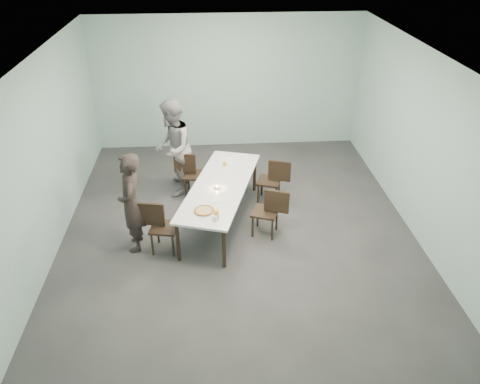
{
  "coord_description": "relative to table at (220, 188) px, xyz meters",
  "views": [
    {
      "loc": [
        -0.46,
        -6.78,
        4.73
      ],
      "look_at": [
        0.0,
        -0.48,
        1.0
      ],
      "focal_mm": 35.0,
      "sensor_mm": 36.0,
      "label": 1
    }
  ],
  "objects": [
    {
      "name": "amber_tumbler",
      "position": [
        0.11,
        0.71,
        0.1
      ],
      "size": [
        0.07,
        0.07,
        0.08
      ],
      "primitive_type": "cylinder",
      "color": "gold",
      "rests_on": "table"
    },
    {
      "name": "chair_far_left",
      "position": [
        -0.53,
        0.99,
        -0.19
      ],
      "size": [
        0.64,
        0.47,
        0.87
      ],
      "rotation": [
        0.0,
        0.0,
        -0.13
      ],
      "color": "black",
      "rests_on": "ground"
    },
    {
      "name": "chair_near_right",
      "position": [
        0.81,
        -0.44,
        -0.19
      ],
      "size": [
        0.65,
        0.54,
        0.87
      ],
      "rotation": [
        0.0,
        0.0,
        2.78
      ],
      "color": "black",
      "rests_on": "ground"
    },
    {
      "name": "water_tumbler",
      "position": [
        -0.12,
        -1.09,
        0.1
      ],
      "size": [
        0.08,
        0.08,
        0.09
      ],
      "primitive_type": "cylinder",
      "color": "silver",
      "rests_on": "table"
    },
    {
      "name": "tealight",
      "position": [
        -0.06,
        -0.12,
        0.08
      ],
      "size": [
        0.06,
        0.06,
        0.05
      ],
      "color": "silver",
      "rests_on": "table"
    },
    {
      "name": "menu",
      "position": [
        0.19,
        0.95,
        0.06
      ],
      "size": [
        0.35,
        0.3,
        0.01
      ],
      "primitive_type": "cube",
      "rotation": [
        0.0,
        0.0,
        -0.29
      ],
      "color": "silver",
      "rests_on": "table"
    },
    {
      "name": "beer_glass",
      "position": [
        -0.09,
        -1.05,
        0.13
      ],
      "size": [
        0.08,
        0.08,
        0.15
      ],
      "primitive_type": "cylinder",
      "color": "gold",
      "rests_on": "table"
    },
    {
      "name": "pizza",
      "position": [
        -0.28,
        -0.83,
        0.08
      ],
      "size": [
        0.34,
        0.34,
        0.04
      ],
      "color": "white",
      "rests_on": "table"
    },
    {
      "name": "table",
      "position": [
        0.0,
        0.0,
        0.0
      ],
      "size": [
        1.61,
        2.75,
        0.75
      ],
      "rotation": [
        0.0,
        0.0,
        -0.29
      ],
      "color": "white",
      "rests_on": "ground"
    },
    {
      "name": "diner_far",
      "position": [
        -0.86,
        1.14,
        0.25
      ],
      "size": [
        0.75,
        0.95,
        1.88
      ],
      "primitive_type": "imported",
      "rotation": [
        0.0,
        0.0,
        -1.62
      ],
      "color": "gray",
      "rests_on": "ground"
    },
    {
      "name": "chair_far_right",
      "position": [
        1.01,
        0.62,
        -0.19
      ],
      "size": [
        0.65,
        0.53,
        0.87
      ],
      "rotation": [
        0.0,
        0.0,
        2.83
      ],
      "color": "black",
      "rests_on": "ground"
    },
    {
      "name": "side_plate",
      "position": [
        -0.07,
        -0.5,
        0.06
      ],
      "size": [
        0.18,
        0.18,
        0.01
      ],
      "primitive_type": "cylinder",
      "color": "white",
      "rests_on": "table"
    },
    {
      "name": "diner_near",
      "position": [
        -1.42,
        -0.63,
        0.15
      ],
      "size": [
        0.45,
        0.64,
        1.68
      ],
      "primitive_type": "imported",
      "rotation": [
        0.0,
        0.0,
        -1.49
      ],
      "color": "black",
      "rests_on": "ground"
    },
    {
      "name": "room_shell",
      "position": [
        0.29,
        -0.2,
        1.33
      ],
      "size": [
        6.02,
        7.02,
        3.01
      ],
      "color": "#98BFBC",
      "rests_on": "ground"
    },
    {
      "name": "chair_near_left",
      "position": [
        -1.01,
        -0.74,
        -0.19
      ],
      "size": [
        0.64,
        0.49,
        0.87
      ],
      "rotation": [
        0.0,
        0.0,
        -0.19
      ],
      "color": "black",
      "rests_on": "ground"
    },
    {
      "name": "ground",
      "position": [
        0.29,
        -0.2,
        -0.69
      ],
      "size": [
        7.0,
        7.0,
        0.0
      ],
      "primitive_type": "plane",
      "color": "#333335",
      "rests_on": "ground"
    }
  ]
}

